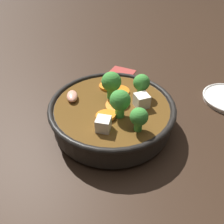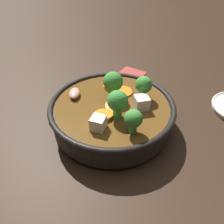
% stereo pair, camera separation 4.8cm
% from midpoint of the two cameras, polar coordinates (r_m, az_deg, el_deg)
% --- Properties ---
extents(ground_plane, '(3.00, 3.00, 0.00)m').
position_cam_midpoint_polar(ground_plane, '(0.50, -2.72, -3.63)').
color(ground_plane, black).
extents(stirfry_bowl, '(0.27, 0.27, 0.12)m').
position_cam_midpoint_polar(stirfry_bowl, '(0.47, -2.75, 0.16)').
color(stirfry_bowl, black).
rests_on(stirfry_bowl, ground_plane).
extents(napkin, '(0.12, 0.09, 0.00)m').
position_cam_midpoint_polar(napkin, '(0.69, -0.23, 9.47)').
color(napkin, '#A33833').
rests_on(napkin, ground_plane).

